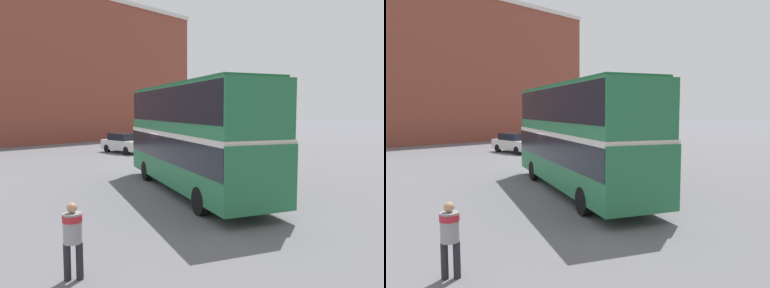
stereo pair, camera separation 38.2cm
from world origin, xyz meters
TOP-DOWN VIEW (x-y plane):
  - ground_plane at (0.00, 0.00)m, footprint 240.00×240.00m
  - building_row_left at (-29.05, 9.57)m, footprint 8.38×34.92m
  - double_decker_bus at (1.22, -0.38)m, footprint 11.12×6.97m
  - pedestrian_foreground at (5.24, -8.33)m, footprint 0.56×0.56m
  - parked_car_side_street at (-13.15, 6.75)m, footprint 4.41×1.82m

SIDE VIEW (x-z plane):
  - ground_plane at x=0.00m, z-range 0.00..0.00m
  - parked_car_side_street at x=-13.15m, z-range 0.01..1.63m
  - pedestrian_foreground at x=5.24m, z-range 0.18..1.83m
  - double_decker_bus at x=1.22m, z-range 0.33..4.96m
  - building_row_left at x=-29.05m, z-range 0.01..16.68m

